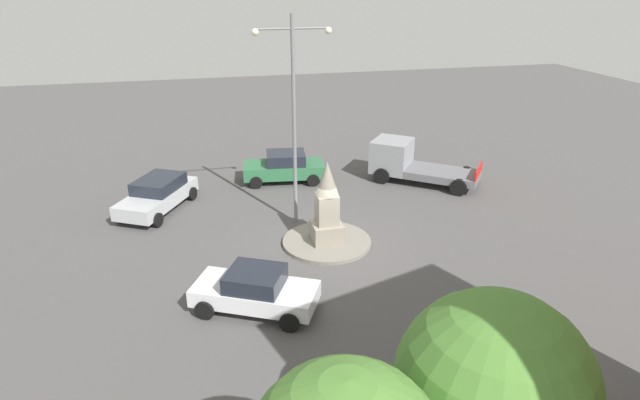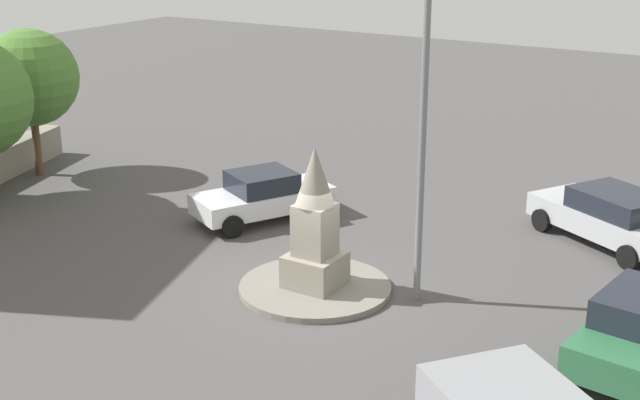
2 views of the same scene
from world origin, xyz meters
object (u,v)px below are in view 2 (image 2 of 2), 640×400
Objects in this scene: car_white_waiting at (263,196)px; tree_mid_cluster at (30,78)px; monument at (315,225)px; car_silver_far_side at (612,216)px; streetlamp at (425,77)px.

tree_mid_cluster is (0.35, -9.12, 2.59)m from car_white_waiting.
monument is 5.29m from car_white_waiting.
monument is at bearing -37.09° from car_silver_far_side.
streetlamp reaches higher than car_white_waiting.
streetlamp is at bearing -25.74° from car_silver_far_side.
car_silver_far_side is 0.97× the size of tree_mid_cluster.
car_silver_far_side is at bearing 154.26° from streetlamp.
tree_mid_cluster is at bearing -78.37° from car_silver_far_side.
car_silver_far_side reaches higher than car_white_waiting.
streetlamp is 1.78× the size of tree_mid_cluster.
car_white_waiting is at bearing -130.80° from monument.
car_white_waiting is 0.88× the size of tree_mid_cluster.
tree_mid_cluster is at bearing -98.24° from streetlamp.
car_white_waiting is at bearing 92.17° from tree_mid_cluster.
tree_mid_cluster reaches higher than car_white_waiting.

